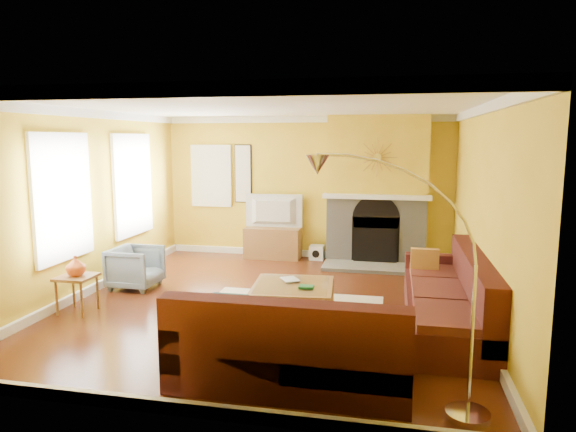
% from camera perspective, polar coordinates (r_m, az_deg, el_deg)
% --- Properties ---
extents(floor, '(5.50, 6.00, 0.02)m').
position_cam_1_polar(floor, '(7.26, -2.08, -9.79)').
color(floor, '#602B14').
rests_on(floor, ground).
extents(ceiling, '(5.50, 6.00, 0.02)m').
position_cam_1_polar(ceiling, '(6.90, -2.20, 12.18)').
color(ceiling, white).
rests_on(ceiling, ground).
extents(wall_back, '(5.50, 0.02, 2.70)m').
position_cam_1_polar(wall_back, '(9.88, 2.04, 3.19)').
color(wall_back, gold).
rests_on(wall_back, ground).
extents(wall_front, '(5.50, 0.02, 2.70)m').
position_cam_1_polar(wall_front, '(4.13, -12.19, -4.56)').
color(wall_front, gold).
rests_on(wall_front, ground).
extents(wall_left, '(0.02, 6.00, 2.70)m').
position_cam_1_polar(wall_left, '(8.06, -21.56, 1.38)').
color(wall_left, gold).
rests_on(wall_left, ground).
extents(wall_right, '(0.02, 6.00, 2.70)m').
position_cam_1_polar(wall_right, '(6.84, 20.93, 0.23)').
color(wall_right, gold).
rests_on(wall_right, ground).
extents(baseboard, '(5.50, 6.00, 0.12)m').
position_cam_1_polar(baseboard, '(7.23, -2.08, -9.27)').
color(baseboard, white).
rests_on(baseboard, floor).
extents(crown_molding, '(5.50, 6.00, 0.12)m').
position_cam_1_polar(crown_molding, '(6.90, -2.20, 11.60)').
color(crown_molding, white).
rests_on(crown_molding, ceiling).
extents(window_left_near, '(0.06, 1.22, 1.72)m').
position_cam_1_polar(window_left_near, '(9.14, -16.95, 3.33)').
color(window_left_near, white).
rests_on(window_left_near, wall_left).
extents(window_left_far, '(0.06, 1.22, 1.72)m').
position_cam_1_polar(window_left_far, '(7.53, -23.85, 1.93)').
color(window_left_far, white).
rests_on(window_left_far, wall_left).
extents(window_back, '(0.82, 0.06, 1.22)m').
position_cam_1_polar(window_back, '(10.30, -8.50, 4.44)').
color(window_back, white).
rests_on(window_back, wall_back).
extents(wall_art, '(0.34, 0.04, 1.14)m').
position_cam_1_polar(wall_art, '(10.10, -5.02, 4.71)').
color(wall_art, white).
rests_on(wall_art, wall_back).
extents(fireplace, '(1.80, 0.40, 2.70)m').
position_cam_1_polar(fireplace, '(9.54, 9.86, 2.88)').
color(fireplace, gray).
rests_on(fireplace, floor).
extents(mantel, '(1.92, 0.22, 0.08)m').
position_cam_1_polar(mantel, '(9.31, 9.79, 2.12)').
color(mantel, white).
rests_on(mantel, fireplace).
extents(hearth, '(1.80, 0.70, 0.06)m').
position_cam_1_polar(hearth, '(9.22, 9.53, -5.65)').
color(hearth, gray).
rests_on(hearth, floor).
extents(sunburst, '(0.70, 0.04, 0.70)m').
position_cam_1_polar(sunburst, '(9.27, 9.91, 6.43)').
color(sunburst, olive).
rests_on(sunburst, fireplace).
extents(rug, '(2.40, 1.80, 0.02)m').
position_cam_1_polar(rug, '(6.90, 0.19, -10.61)').
color(rug, beige).
rests_on(rug, floor).
extents(sectional_sofa, '(3.10, 3.70, 0.90)m').
position_cam_1_polar(sectional_sofa, '(6.13, 7.05, -8.81)').
color(sectional_sofa, '#471916').
rests_on(sectional_sofa, floor).
extents(coffee_table, '(1.11, 1.11, 0.41)m').
position_cam_1_polar(coffee_table, '(6.78, 0.52, -9.22)').
color(coffee_table, white).
rests_on(coffee_table, floor).
extents(media_console, '(1.07, 0.48, 0.59)m').
position_cam_1_polar(media_console, '(9.90, -1.67, -2.98)').
color(media_console, olive).
rests_on(media_console, floor).
extents(tv, '(1.11, 0.19, 0.64)m').
position_cam_1_polar(tv, '(9.80, -1.69, 0.53)').
color(tv, black).
rests_on(tv, media_console).
extents(subwoofer, '(0.27, 0.27, 0.27)m').
position_cam_1_polar(subwoofer, '(9.81, 3.22, -4.06)').
color(subwoofer, white).
rests_on(subwoofer, floor).
extents(armchair, '(0.72, 0.70, 0.64)m').
position_cam_1_polar(armchair, '(8.26, -16.56, -5.49)').
color(armchair, slate).
rests_on(armchair, floor).
extents(side_table, '(0.45, 0.45, 0.50)m').
position_cam_1_polar(side_table, '(7.39, -22.35, -8.02)').
color(side_table, olive).
rests_on(side_table, floor).
extents(vase, '(0.26, 0.26, 0.27)m').
position_cam_1_polar(vase, '(7.29, -22.52, -5.14)').
color(vase, '#D8591E').
rests_on(vase, side_table).
extents(book, '(0.32, 0.34, 0.03)m').
position_cam_1_polar(book, '(6.85, -0.58, -7.16)').
color(book, white).
rests_on(book, coffee_table).
extents(arc_lamp, '(1.36, 0.36, 2.14)m').
position_cam_1_polar(arc_lamp, '(4.31, 12.26, -7.86)').
color(arc_lamp, silver).
rests_on(arc_lamp, floor).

